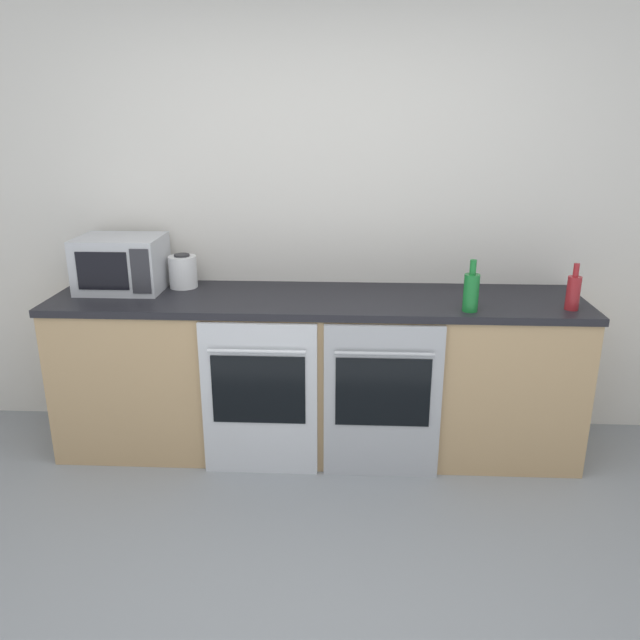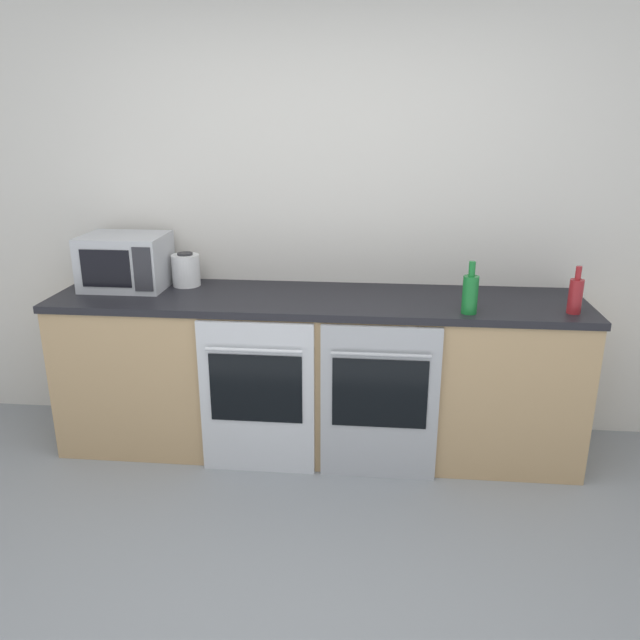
{
  "view_description": "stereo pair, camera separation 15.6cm",
  "coord_description": "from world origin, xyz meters",
  "px_view_note": "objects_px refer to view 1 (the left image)",
  "views": [
    {
      "loc": [
        0.18,
        -1.71,
        1.87
      ],
      "look_at": [
        0.02,
        1.59,
        0.77
      ],
      "focal_mm": 35.0,
      "sensor_mm": 36.0,
      "label": 1
    },
    {
      "loc": [
        0.34,
        -1.7,
        1.87
      ],
      "look_at": [
        0.02,
        1.59,
        0.77
      ],
      "focal_mm": 35.0,
      "sensor_mm": 36.0,
      "label": 2
    }
  ],
  "objects_px": {
    "oven_left": "(259,399)",
    "bottle_green": "(471,291)",
    "oven_right": "(382,402)",
    "bottle_red": "(573,292)",
    "microwave": "(122,264)",
    "kettle": "(183,271)"
  },
  "relations": [
    {
      "from": "kettle",
      "to": "bottle_green",
      "type": "bearing_deg",
      "value": -13.72
    },
    {
      "from": "oven_left",
      "to": "microwave",
      "type": "height_order",
      "value": "microwave"
    },
    {
      "from": "oven_right",
      "to": "microwave",
      "type": "bearing_deg",
      "value": 163.9
    },
    {
      "from": "oven_right",
      "to": "kettle",
      "type": "xyz_separation_m",
      "value": [
        -1.15,
        0.5,
        0.57
      ]
    },
    {
      "from": "microwave",
      "to": "kettle",
      "type": "xyz_separation_m",
      "value": [
        0.33,
        0.07,
        -0.06
      ]
    },
    {
      "from": "microwave",
      "to": "bottle_red",
      "type": "distance_m",
      "value": 2.45
    },
    {
      "from": "microwave",
      "to": "kettle",
      "type": "height_order",
      "value": "microwave"
    },
    {
      "from": "oven_right",
      "to": "kettle",
      "type": "height_order",
      "value": "kettle"
    },
    {
      "from": "oven_left",
      "to": "microwave",
      "type": "distance_m",
      "value": 1.12
    },
    {
      "from": "oven_right",
      "to": "bottle_green",
      "type": "height_order",
      "value": "bottle_green"
    },
    {
      "from": "bottle_green",
      "to": "microwave",
      "type": "bearing_deg",
      "value": 170.63
    },
    {
      "from": "microwave",
      "to": "kettle",
      "type": "distance_m",
      "value": 0.34
    },
    {
      "from": "bottle_red",
      "to": "bottle_green",
      "type": "bearing_deg",
      "value": -174.43
    },
    {
      "from": "microwave",
      "to": "bottle_green",
      "type": "relative_size",
      "value": 1.74
    },
    {
      "from": "oven_left",
      "to": "oven_right",
      "type": "bearing_deg",
      "value": 0.0
    },
    {
      "from": "oven_right",
      "to": "microwave",
      "type": "height_order",
      "value": "microwave"
    },
    {
      "from": "oven_left",
      "to": "bottle_green",
      "type": "xyz_separation_m",
      "value": [
        1.08,
        0.11,
        0.58
      ]
    },
    {
      "from": "oven_right",
      "to": "bottle_red",
      "type": "xyz_separation_m",
      "value": [
        0.96,
        0.16,
        0.57
      ]
    },
    {
      "from": "oven_right",
      "to": "bottle_red",
      "type": "bearing_deg",
      "value": 9.53
    },
    {
      "from": "bottle_green",
      "to": "oven_right",
      "type": "bearing_deg",
      "value": -165.82
    },
    {
      "from": "microwave",
      "to": "bottle_green",
      "type": "bearing_deg",
      "value": -9.37
    },
    {
      "from": "microwave",
      "to": "oven_right",
      "type": "bearing_deg",
      "value": -16.1
    }
  ]
}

